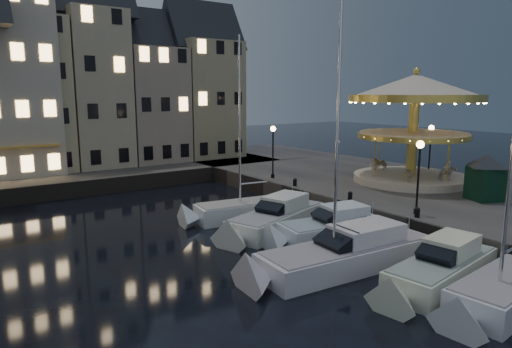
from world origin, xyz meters
TOP-DOWN VIEW (x-y plane):
  - ground at (0.00, 0.00)m, footprint 160.00×160.00m
  - quay_east at (14.00, 6.00)m, footprint 16.00×56.00m
  - quay_north at (-8.00, 28.00)m, footprint 44.00×12.00m
  - quaywall_e at (6.00, 6.00)m, footprint 0.15×44.00m
  - quaywall_n at (-6.00, 22.00)m, footprint 48.00×0.15m
  - streetlamp_b at (7.20, 1.00)m, footprint 0.44×0.44m
  - streetlamp_c at (7.20, 14.50)m, footprint 0.44×0.44m
  - streetlamp_d at (18.50, 8.00)m, footprint 0.44×0.44m
  - bollard_b at (6.60, 0.50)m, footprint 0.30×0.30m
  - bollard_c at (6.60, 5.50)m, footprint 0.30×0.30m
  - bollard_d at (6.60, 11.00)m, footprint 0.30×0.30m
  - townhouse_nc at (-8.00, 30.00)m, footprint 6.82×8.00m
  - townhouse_nd at (-2.25, 30.00)m, footprint 5.50×8.00m
  - townhouse_ne at (3.20, 30.00)m, footprint 6.16×8.00m
  - townhouse_nf at (9.25, 30.00)m, footprint 6.82×8.00m
  - motorboat_a at (2.00, -6.43)m, footprint 6.83×2.77m
  - motorboat_b at (2.00, -3.88)m, footprint 7.56×3.11m
  - motorboat_c at (0.11, -0.20)m, footprint 10.05×3.33m
  - motorboat_d at (2.31, 3.11)m, footprint 7.14×3.34m
  - motorboat_e at (1.11, 6.38)m, footprint 8.26×4.82m
  - motorboat_f at (0.99, 9.56)m, footprint 8.24×3.20m
  - carousel at (14.93, 7.13)m, footprint 9.84×9.84m
  - ticket_kiosk at (13.65, 0.62)m, footprint 2.82×2.82m

SIDE VIEW (x-z plane):
  - ground at x=0.00m, z-range 0.00..0.00m
  - motorboat_f at x=0.99m, z-range -4.91..5.96m
  - motorboat_a at x=2.00m, z-range -5.10..6.17m
  - motorboat_d at x=2.31m, z-range -0.44..1.71m
  - motorboat_b at x=2.00m, z-range -0.44..1.71m
  - motorboat_e at x=1.11m, z-range -0.43..1.72m
  - quay_east at x=14.00m, z-range 0.00..1.30m
  - quay_north at x=-8.00m, z-range 0.00..1.30m
  - quaywall_e at x=6.00m, z-range 0.00..1.30m
  - quaywall_n at x=-6.00m, z-range 0.00..1.30m
  - motorboat_c at x=0.11m, z-range -5.98..7.34m
  - bollard_b at x=6.60m, z-range 1.32..1.89m
  - bollard_c at x=6.60m, z-range 1.32..1.89m
  - bollard_d at x=6.60m, z-range 1.32..1.89m
  - ticket_kiosk at x=13.65m, z-range 1.61..4.92m
  - streetlamp_b at x=7.20m, z-range 1.93..6.10m
  - streetlamp_c at x=7.20m, z-range 1.93..6.10m
  - streetlamp_d at x=18.50m, z-range 1.93..6.10m
  - carousel at x=14.93m, z-range 2.67..11.28m
  - townhouse_ne at x=3.20m, z-range 1.38..14.18m
  - townhouse_nf at x=9.25m, z-range 1.38..15.18m
  - townhouse_nc at x=-8.00m, z-range 1.38..16.18m
  - townhouse_nd at x=-2.25m, z-range 1.38..17.18m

